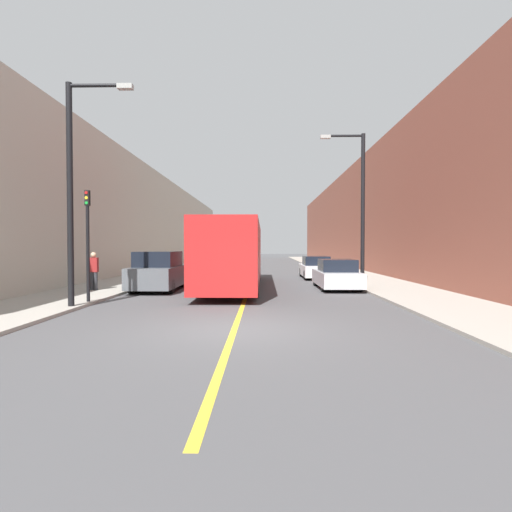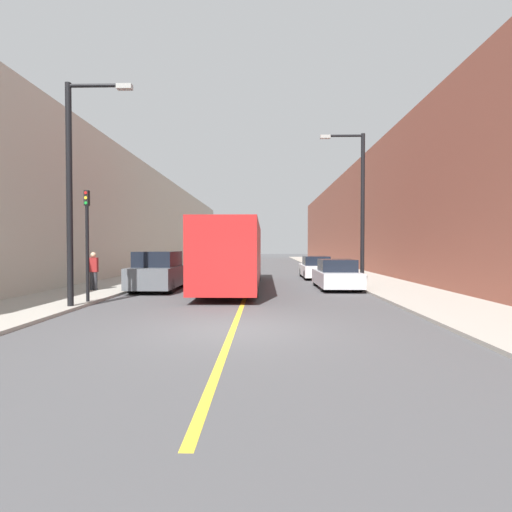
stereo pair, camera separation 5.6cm
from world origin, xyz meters
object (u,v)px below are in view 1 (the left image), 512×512
(parked_suv_left, at_px, (160,272))
(street_lamp_left, at_px, (75,180))
(pedestrian, at_px, (94,271))
(traffic_light, at_px, (88,241))
(street_lamp_right, at_px, (359,200))
(bus, at_px, (234,254))
(car_right_near, at_px, (337,275))
(car_right_mid, at_px, (316,268))

(parked_suv_left, distance_m, street_lamp_left, 6.88)
(street_lamp_left, distance_m, pedestrian, 5.98)
(parked_suv_left, bearing_deg, street_lamp_left, -102.11)
(parked_suv_left, relative_size, traffic_light, 1.20)
(parked_suv_left, height_order, street_lamp_right, street_lamp_right)
(bus, height_order, traffic_light, traffic_light)
(parked_suv_left, bearing_deg, pedestrian, -158.75)
(street_lamp_left, distance_m, street_lamp_right, 13.00)
(traffic_light, xyz_separation_m, pedestrian, (-1.39, 3.70, -1.29))
(street_lamp_right, bearing_deg, street_lamp_left, -147.93)
(parked_suv_left, distance_m, traffic_light, 5.15)
(car_right_near, bearing_deg, traffic_light, -151.04)
(car_right_near, relative_size, pedestrian, 2.57)
(street_lamp_left, height_order, street_lamp_right, street_lamp_right)
(bus, height_order, street_lamp_right, street_lamp_right)
(bus, relative_size, street_lamp_left, 1.72)
(car_right_near, bearing_deg, car_right_mid, 91.67)
(car_right_near, bearing_deg, pedestrian, -171.03)
(car_right_mid, height_order, street_lamp_right, street_lamp_right)
(parked_suv_left, distance_m, street_lamp_right, 10.43)
(pedestrian, bearing_deg, bus, 20.63)
(pedestrian, bearing_deg, traffic_light, -69.42)
(bus, xyz_separation_m, car_right_mid, (4.90, 5.95, -1.07))
(traffic_light, relative_size, pedestrian, 2.32)
(car_right_mid, height_order, traffic_light, traffic_light)
(pedestrian, bearing_deg, street_lamp_right, 9.64)
(car_right_mid, bearing_deg, street_lamp_right, -77.51)
(traffic_light, bearing_deg, bus, 51.41)
(car_right_mid, bearing_deg, traffic_light, -129.04)
(street_lamp_left, bearing_deg, car_right_near, 33.72)
(parked_suv_left, bearing_deg, car_right_near, 4.83)
(traffic_light, bearing_deg, street_lamp_left, -85.78)
(street_lamp_right, distance_m, pedestrian, 13.11)
(parked_suv_left, xyz_separation_m, car_right_near, (8.58, 0.73, -0.20))
(bus, height_order, car_right_near, bus)
(bus, xyz_separation_m, pedestrian, (-6.21, -2.34, -0.73))
(car_right_near, distance_m, street_lamp_right, 3.92)
(street_lamp_left, relative_size, pedestrian, 4.28)
(parked_suv_left, bearing_deg, street_lamp_right, 6.21)
(car_right_near, height_order, pedestrian, pedestrian)
(traffic_light, bearing_deg, car_right_near, 28.96)
(bus, distance_m, traffic_light, 7.75)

